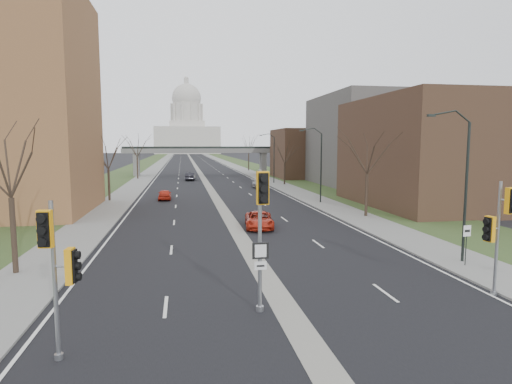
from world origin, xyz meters
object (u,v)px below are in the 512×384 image
object	(u,v)px
signal_pole_median	(261,215)
signal_pole_right	(499,222)
car_left_far	(190,176)
car_right_mid	(260,184)
signal_pole_left	(57,258)
speed_limit_sign	(466,238)
car_right_near	(259,220)
car_left_near	(165,194)

from	to	relation	value
signal_pole_median	signal_pole_right	size ratio (longest dim) A/B	1.12
car_left_far	signal_pole_right	bearing A→B (deg)	105.68
car_right_mid	signal_pole_left	bearing A→B (deg)	-112.11
signal_pole_right	car_left_far	bearing A→B (deg)	88.98
signal_pole_left	signal_pole_median	xyz separation A→B (m)	(6.92, 2.72, 0.72)
signal_pole_right	speed_limit_sign	size ratio (longest dim) A/B	2.30
signal_pole_right	car_right_mid	distance (m)	49.31
signal_pole_left	car_right_near	xyz separation A→B (m)	(10.04, 20.62, -2.71)
signal_pole_left	speed_limit_sign	size ratio (longest dim) A/B	2.27
signal_pole_median	car_right_near	bearing A→B (deg)	79.41
signal_pole_right	car_left_near	size ratio (longest dim) A/B	1.33
signal_pole_median	car_left_near	distance (m)	38.24
car_left_near	speed_limit_sign	bearing A→B (deg)	117.91
speed_limit_sign	car_right_near	distance (m)	16.27
car_left_far	signal_pole_median	bearing A→B (deg)	96.51
signal_pole_left	signal_pole_median	size ratio (longest dim) A/B	0.88
car_right_near	signal_pole_median	bearing A→B (deg)	-92.94
car_right_mid	signal_pole_right	bearing A→B (deg)	-93.04
signal_pole_right	car_right_mid	world-z (taller)	signal_pole_right
signal_pole_right	car_left_far	xyz separation A→B (m)	(-12.33, 66.46, -2.64)
signal_pole_left	signal_pole_right	distance (m)	17.92
car_left_near	car_left_far	size ratio (longest dim) A/B	0.82
speed_limit_sign	car_left_far	xyz separation A→B (m)	(-14.10, 61.94, -0.90)
signal_pole_left	speed_limit_sign	bearing A→B (deg)	26.62
signal_pole_median	speed_limit_sign	size ratio (longest dim) A/B	2.58
signal_pole_right	car_right_near	world-z (taller)	signal_pole_right
signal_pole_median	speed_limit_sign	bearing A→B (deg)	19.73
signal_pole_median	car_right_mid	size ratio (longest dim) A/B	1.25
car_left_far	signal_pole_left	bearing A→B (deg)	90.75
signal_pole_left	car_left_far	world-z (taller)	signal_pole_left
car_left_far	car_right_near	bearing A→B (deg)	100.66
speed_limit_sign	car_left_far	distance (m)	63.53
signal_pole_median	car_left_near	bearing A→B (deg)	97.32
car_left_far	car_right_mid	bearing A→B (deg)	126.50
signal_pole_right	car_right_near	xyz separation A→B (m)	(-7.65, 17.76, -2.76)
signal_pole_median	car_left_near	size ratio (longest dim) A/B	1.49
signal_pole_right	car_right_mid	bearing A→B (deg)	80.59
signal_pole_median	car_left_far	xyz separation A→B (m)	(-1.55, 66.60, -3.31)
signal_pole_right	car_left_near	world-z (taller)	signal_pole_right
car_left_far	car_right_mid	world-z (taller)	car_left_far
signal_pole_left	car_right_mid	world-z (taller)	signal_pole_left
signal_pole_median	signal_pole_right	xyz separation A→B (m)	(10.78, 0.14, -0.66)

